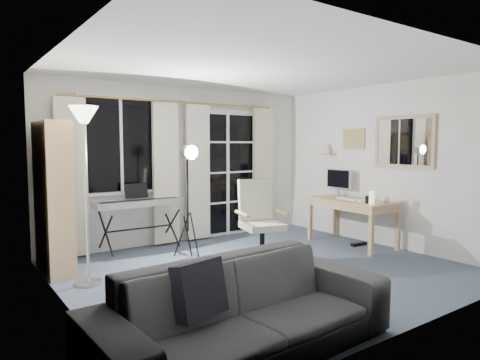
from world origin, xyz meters
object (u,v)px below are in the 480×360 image
at_px(bookshelf, 51,202).
at_px(keyboard_piano, 139,204).
at_px(mug, 385,199).
at_px(studio_light, 189,165).
at_px(torchiere_lamp, 84,142).
at_px(office_chair, 258,214).
at_px(sofa, 246,294).
at_px(monitor, 339,180).
at_px(desk, 352,205).

distance_m(bookshelf, keyboard_piano, 1.28).
relative_size(bookshelf, mug, 15.79).
height_order(bookshelf, studio_light, bookshelf).
relative_size(torchiere_lamp, office_chair, 1.78).
bearing_deg(bookshelf, sofa, -76.48).
relative_size(bookshelf, office_chair, 1.66).
bearing_deg(studio_light, torchiere_lamp, -168.56).
bearing_deg(monitor, office_chair, -165.27).
bearing_deg(sofa, mug, 18.53).
xyz_separation_m(monitor, mug, (-0.10, -0.95, -0.20)).
distance_m(bookshelf, torchiere_lamp, 0.98).
xyz_separation_m(monitor, sofa, (-3.49, -2.26, -0.51)).
xyz_separation_m(bookshelf, office_chair, (2.23, -1.06, -0.21)).
distance_m(torchiere_lamp, keyboard_piano, 1.66).
bearing_deg(keyboard_piano, monitor, -17.76).
bearing_deg(mug, sofa, -158.93).
bearing_deg(torchiere_lamp, office_chair, -11.61).
bearing_deg(studio_light, monitor, -9.66).
xyz_separation_m(keyboard_piano, desk, (2.78, -1.44, -0.08)).
height_order(keyboard_piano, mug, keyboard_piano).
relative_size(bookshelf, keyboard_piano, 1.43).
xyz_separation_m(office_chair, desk, (1.77, -0.02, -0.03)).
height_order(bookshelf, mug, bookshelf).
xyz_separation_m(keyboard_piano, sofa, (-0.52, -3.25, -0.24)).
relative_size(torchiere_lamp, keyboard_piano, 1.54).
xyz_separation_m(keyboard_piano, mug, (2.88, -1.94, 0.06)).
bearing_deg(torchiere_lamp, bookshelf, 109.00).
height_order(torchiere_lamp, sofa, torchiere_lamp).
bearing_deg(office_chair, torchiere_lamp, -177.38).
distance_m(bookshelf, studio_light, 1.73).
bearing_deg(bookshelf, torchiere_lamp, -71.17).
bearing_deg(keyboard_piano, studio_light, -55.70).
bearing_deg(sofa, torchiere_lamp, 99.56).
relative_size(bookshelf, torchiere_lamp, 0.93).
height_order(bookshelf, office_chair, bookshelf).
bearing_deg(sofa, studio_light, 67.19).
relative_size(mug, sofa, 0.05).
bearing_deg(desk, keyboard_piano, 154.96).
bearing_deg(sofa, keyboard_piano, 78.43).
relative_size(keyboard_piano, sofa, 0.54).
bearing_deg(monitor, mug, -93.53).
bearing_deg(sofa, monitor, 30.34).
bearing_deg(mug, keyboard_piano, 146.09).
height_order(studio_light, monitor, studio_light).
bearing_deg(desk, mug, -76.41).
xyz_separation_m(keyboard_piano, monitor, (2.98, -0.99, 0.27)).
height_order(mug, sofa, sofa).
distance_m(office_chair, desk, 1.77).
bearing_deg(desk, studio_light, 163.89).
relative_size(bookshelf, desk, 1.36).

